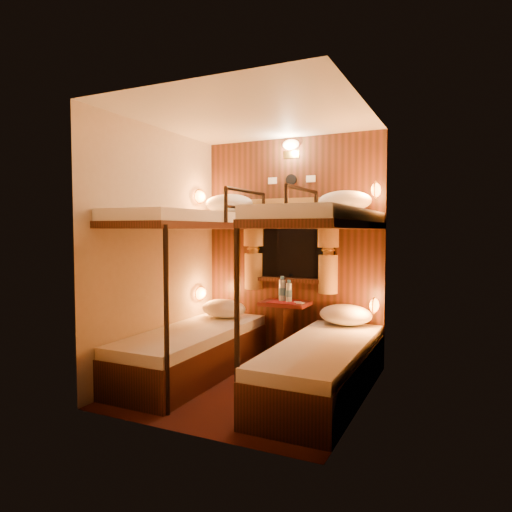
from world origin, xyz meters
The scene contains 22 objects.
floor centered at (0.00, 0.00, 0.00)m, with size 2.10×2.10×0.00m, color #36150E.
ceiling centered at (0.00, 0.00, 2.40)m, with size 2.10×2.10×0.00m, color silver.
wall_back centered at (0.00, 1.05, 1.20)m, with size 2.40×2.40×0.00m, color #C6B293.
wall_front centered at (0.00, -1.05, 1.20)m, with size 2.40×2.40×0.00m, color #C6B293.
wall_left centered at (-1.00, 0.00, 1.20)m, with size 2.40×2.40×0.00m, color #C6B293.
wall_right centered at (1.00, 0.00, 1.20)m, with size 2.40×2.40×0.00m, color #C6B293.
back_panel centered at (0.00, 1.04, 1.20)m, with size 2.00×0.03×2.40m, color #321D0D.
bunk_left centered at (-0.65, 0.07, 0.56)m, with size 0.72×1.90×1.82m.
bunk_right centered at (0.65, 0.07, 0.56)m, with size 0.72×1.90×1.82m.
window centered at (0.00, 1.00, 1.18)m, with size 1.00×0.12×0.79m.
curtains centered at (0.00, 0.97, 1.26)m, with size 1.10×0.22×1.00m.
back_fixtures centered at (0.00, 1.00, 2.25)m, with size 0.54×0.09×0.48m.
reading_lamps centered at (0.00, 0.70, 1.24)m, with size 2.00×0.20×1.25m.
table centered at (0.00, 0.85, 0.41)m, with size 0.50×0.34×0.66m.
bottle_left centered at (-0.04, 0.87, 0.77)m, with size 0.08×0.08×0.27m.
bottle_right centered at (0.04, 0.86, 0.75)m, with size 0.07×0.07×0.23m.
sachet_a centered at (0.18, 0.81, 0.65)m, with size 0.09×0.07×0.01m, color silver.
sachet_b centered at (0.13, 0.87, 0.65)m, with size 0.08×0.06×0.01m, color silver.
pillow_lower_left centered at (-0.65, 0.68, 0.56)m, with size 0.50×0.36×0.20m, color silver.
pillow_lower_right centered at (0.65, 0.85, 0.56)m, with size 0.53×0.38×0.21m, color silver.
pillow_upper_left centered at (-0.65, 0.81, 1.70)m, with size 0.55×0.39×0.22m, color silver.
pillow_upper_right centered at (0.65, 0.76, 1.69)m, with size 0.52×0.37×0.20m, color silver.
Camera 1 is at (1.76, -3.62, 1.41)m, focal length 32.00 mm.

